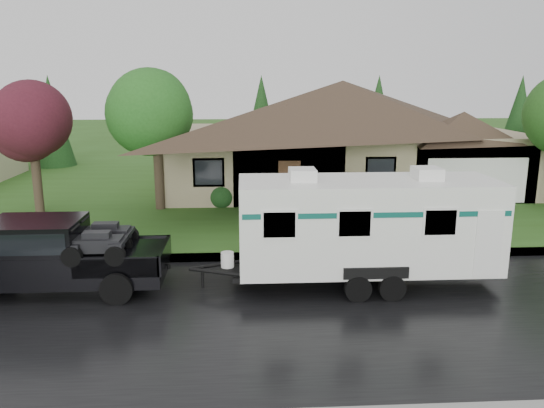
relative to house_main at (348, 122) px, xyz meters
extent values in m
plane|color=#2E551A|center=(-2.29, -13.84, -3.59)|extent=(140.00, 140.00, 0.00)
cube|color=black|center=(-2.29, -15.84, -3.59)|extent=(140.00, 8.00, 0.01)
cube|color=gray|center=(-2.29, -11.59, -3.52)|extent=(140.00, 0.50, 0.15)
cube|color=#2E551A|center=(-2.29, 1.16, -3.52)|extent=(140.00, 26.00, 0.15)
cube|color=tan|center=(-0.29, 0.16, -1.94)|extent=(18.00, 10.00, 3.00)
pyramid|color=#372B1E|center=(-0.29, 0.16, 2.16)|extent=(19.44, 10.80, 2.60)
cube|color=tan|center=(5.11, -2.84, -2.09)|extent=(5.76, 4.00, 2.70)
cylinder|color=#382B1E|center=(-9.31, -4.88, -2.08)|extent=(0.42, 0.42, 2.72)
sphere|color=#2D7425|center=(-9.31, -4.88, 0.90)|extent=(3.75, 3.75, 3.75)
cylinder|color=#382B1E|center=(-14.38, -5.42, -2.26)|extent=(0.38, 0.38, 2.36)
sphere|color=#511926|center=(-14.38, -5.42, 0.32)|extent=(3.25, 3.25, 3.25)
sphere|color=#143814|center=(-6.59, -4.54, -2.94)|extent=(1.00, 1.00, 1.00)
sphere|color=#143814|center=(-3.44, -4.54, -2.94)|extent=(1.00, 1.00, 1.00)
sphere|color=#143814|center=(-0.29, -4.54, -2.94)|extent=(1.00, 1.00, 1.00)
sphere|color=#143814|center=(2.86, -4.54, -2.94)|extent=(1.00, 1.00, 1.00)
sphere|color=#143814|center=(6.01, -4.54, -2.94)|extent=(1.00, 1.00, 1.00)
cube|color=black|center=(-10.87, -14.01, -2.80)|extent=(6.10, 2.03, 0.87)
cube|color=black|center=(-11.28, -14.01, -2.02)|extent=(2.44, 1.91, 0.91)
cube|color=black|center=(-11.28, -14.01, -1.97)|extent=(2.24, 1.95, 0.56)
cube|color=black|center=(-8.94, -14.01, -2.60)|extent=(2.24, 1.93, 0.06)
cylinder|color=black|center=(-8.94, -15.01, -3.16)|extent=(0.85, 0.33, 0.85)
cylinder|color=black|center=(-8.94, -13.01, -3.16)|extent=(0.85, 0.33, 0.85)
cube|color=white|center=(-2.17, -14.01, -1.79)|extent=(7.11, 2.44, 2.49)
cube|color=black|center=(-2.17, -14.01, -3.18)|extent=(7.52, 1.22, 0.14)
cube|color=#0B5247|center=(-2.17, -14.01, -1.24)|extent=(6.97, 2.46, 0.14)
cube|color=white|center=(-4.00, -14.01, -0.38)|extent=(0.71, 0.81, 0.33)
cube|color=white|center=(-0.55, -14.01, -0.38)|extent=(0.71, 0.81, 0.33)
cylinder|color=black|center=(-2.63, -15.21, -3.24)|extent=(0.71, 0.24, 0.71)
cylinder|color=black|center=(-2.63, -12.81, -3.24)|extent=(0.71, 0.24, 0.71)
cylinder|color=black|center=(-1.71, -15.21, -3.24)|extent=(0.71, 0.24, 0.71)
cylinder|color=black|center=(-1.71, -12.81, -3.24)|extent=(0.71, 0.24, 0.71)
camera|label=1|loc=(-5.63, -28.16, 2.07)|focal=35.00mm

